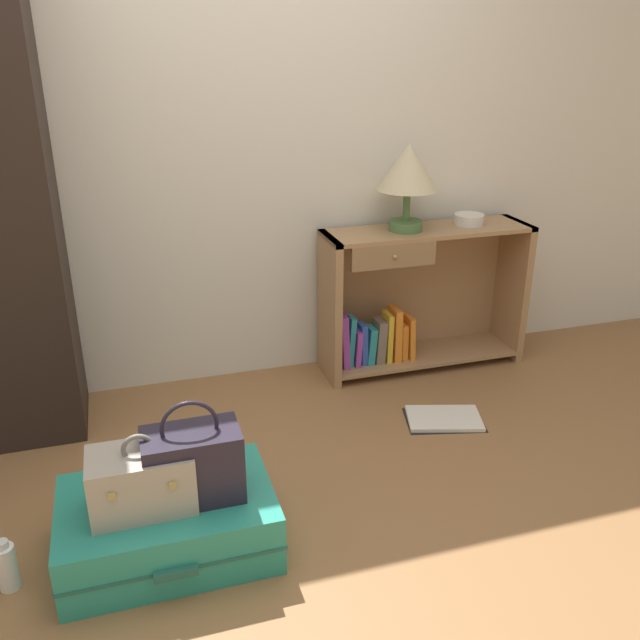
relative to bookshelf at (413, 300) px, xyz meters
name	(u,v)px	position (x,y,z in m)	size (l,w,h in m)	color
ground_plane	(313,553)	(-0.94, -1.28, -0.37)	(9.00, 9.00, 0.00)	olive
back_wall	(222,123)	(-0.94, 0.22, 0.93)	(6.40, 0.10, 2.60)	silver
bookshelf	(413,300)	(0.00, 0.00, 0.00)	(1.10, 0.32, 0.77)	#A37A51
table_lamp	(408,171)	(-0.08, -0.02, 0.70)	(0.31, 0.31, 0.43)	#4C7542
bowl	(469,219)	(0.29, 0.00, 0.42)	(0.16, 0.16, 0.05)	silver
suitcase_large	(168,523)	(-1.42, -1.12, -0.26)	(0.73, 0.50, 0.23)	teal
train_case	(142,480)	(-1.49, -1.15, -0.04)	(0.34, 0.22, 0.28)	#A89E8E
handbag	(193,464)	(-1.32, -1.15, -0.01)	(0.32, 0.19, 0.37)	#231E2D
bottle	(7,566)	(-1.94, -1.15, -0.29)	(0.07, 0.07, 0.19)	white
open_book_on_floor	(444,419)	(-0.10, -0.61, -0.36)	(0.41, 0.32, 0.02)	white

